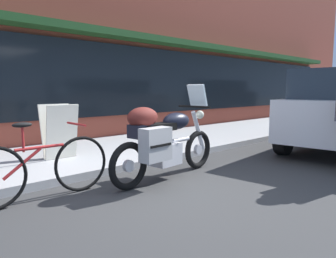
# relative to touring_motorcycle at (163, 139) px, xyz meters

# --- Properties ---
(ground_plane) EXTENTS (80.00, 80.00, 0.00)m
(ground_plane) POSITION_rel_touring_motorcycle_xyz_m (-0.38, -0.62, -0.60)
(ground_plane) COLOR #343434
(storefront_building) EXTENTS (20.83, 0.90, 6.74)m
(storefront_building) POSITION_rel_touring_motorcycle_xyz_m (6.04, 3.72, 2.69)
(storefront_building) COLOR brown
(storefront_building) RESTS_ON ground_plane
(sidewalk_curb) EXTENTS (30.00, 2.81, 0.12)m
(sidewalk_curb) POSITION_rel_touring_motorcycle_xyz_m (8.62, 2.16, -0.54)
(sidewalk_curb) COLOR #A5A5A5
(sidewalk_curb) RESTS_ON ground_plane
(touring_motorcycle) EXTENTS (2.16, 0.78, 1.40)m
(touring_motorcycle) POSITION_rel_touring_motorcycle_xyz_m (0.00, 0.00, 0.00)
(touring_motorcycle) COLOR black
(touring_motorcycle) RESTS_ON ground_plane
(parked_bicycle) EXTENTS (1.75, 0.48, 0.95)m
(parked_bicycle) POSITION_rel_touring_motorcycle_xyz_m (-1.62, 0.37, -0.21)
(parked_bicycle) COLOR black
(parked_bicycle) RESTS_ON ground_plane
(sandwich_board_sign) EXTENTS (0.55, 0.41, 0.94)m
(sandwich_board_sign) POSITION_rel_touring_motorcycle_xyz_m (-0.68, 1.92, -0.01)
(sandwich_board_sign) COLOR silver
(sandwich_board_sign) RESTS_ON sidewalk_curb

